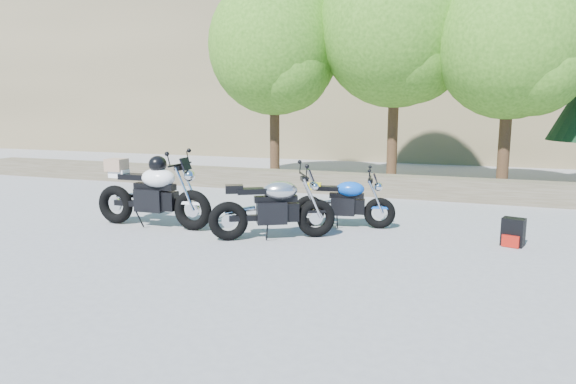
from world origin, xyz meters
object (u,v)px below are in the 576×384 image
object	(u,v)px
silver_bike	(274,208)
white_bike	(152,192)
backpack	(513,233)
blue_bike	(345,203)

from	to	relation	value
silver_bike	white_bike	size ratio (longest dim) A/B	0.81
backpack	blue_bike	bearing A→B (deg)	-170.57
white_bike	backpack	world-z (taller)	white_bike
silver_bike	white_bike	distance (m)	2.31
backpack	white_bike	bearing A→B (deg)	-155.79
silver_bike	blue_bike	size ratio (longest dim) A/B	1.05
silver_bike	white_bike	world-z (taller)	white_bike
silver_bike	backpack	xyz separation A→B (m)	(3.57, 0.85, -0.29)
silver_bike	backpack	bearing A→B (deg)	-15.88
silver_bike	blue_bike	world-z (taller)	silver_bike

